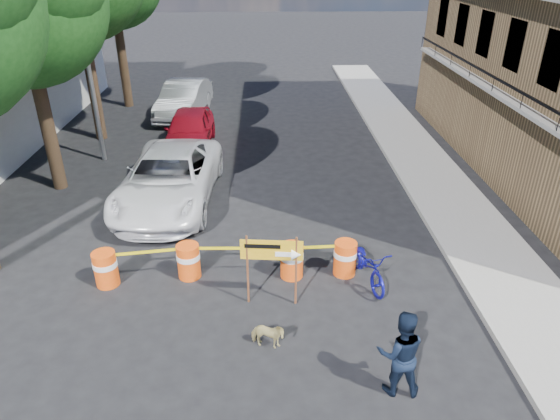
{
  "coord_description": "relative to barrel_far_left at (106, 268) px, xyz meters",
  "views": [
    {
      "loc": [
        0.25,
        -8.83,
        7.31
      ],
      "look_at": [
        0.62,
        2.58,
        1.3
      ],
      "focal_mm": 32.0,
      "sensor_mm": 36.0,
      "label": 1
    }
  ],
  "objects": [
    {
      "name": "sedan_silver",
      "position": [
        0.01,
        13.92,
        0.36
      ],
      "size": [
        2.37,
        5.21,
        1.66
      ],
      "primitive_type": "imported",
      "rotation": [
        0.0,
        0.0,
        -0.13
      ],
      "color": "#ADB1B5",
      "rests_on": "ground"
    },
    {
      "name": "sidewalk_east",
      "position": [
        9.83,
        4.71,
        -0.4
      ],
      "size": [
        2.4,
        40.0,
        0.15
      ],
      "primitive_type": "cube",
      "color": "gray",
      "rests_on": "ground"
    },
    {
      "name": "streetlamp",
      "position": [
        -2.3,
        8.21,
        3.9
      ],
      "size": [
        1.25,
        0.18,
        8.0
      ],
      "color": "gray",
      "rests_on": "ground"
    },
    {
      "name": "pedestrian",
      "position": [
        6.25,
        -3.49,
        0.42
      ],
      "size": [
        0.92,
        0.75,
        1.77
      ],
      "primitive_type": "imported",
      "rotation": [
        0.0,
        0.0,
        3.05
      ],
      "color": "black",
      "rests_on": "ground"
    },
    {
      "name": "dog",
      "position": [
        3.88,
        -2.31,
        -0.16
      ],
      "size": [
        0.79,
        0.51,
        0.62
      ],
      "primitive_type": "imported",
      "rotation": [
        0.0,
        0.0,
        1.32
      ],
      "color": "tan",
      "rests_on": "ground"
    },
    {
      "name": "barrel_mid_left",
      "position": [
        1.96,
        0.27,
        0.0
      ],
      "size": [
        0.58,
        0.58,
        0.9
      ],
      "color": "#E7520D",
      "rests_on": "ground"
    },
    {
      "name": "suv_white",
      "position": [
        0.83,
        4.44,
        0.36
      ],
      "size": [
        3.08,
        6.14,
        1.67
      ],
      "primitive_type": "imported",
      "rotation": [
        0.0,
        0.0,
        -0.05
      ],
      "color": "white",
      "rests_on": "ground"
    },
    {
      "name": "barrel_far_left",
      "position": [
        0.0,
        0.0,
        0.0
      ],
      "size": [
        0.58,
        0.58,
        0.9
      ],
      "color": "#E7520D",
      "rests_on": "ground"
    },
    {
      "name": "sedan_red",
      "position": [
        0.83,
        9.41,
        0.3
      ],
      "size": [
        1.82,
        4.51,
        1.54
      ],
      "primitive_type": "imported",
      "rotation": [
        0.0,
        0.0,
        0.0
      ],
      "color": "#AA0E20",
      "rests_on": "ground"
    },
    {
      "name": "barrel_mid_right",
      "position": [
        4.51,
        0.2,
        0.0
      ],
      "size": [
        0.58,
        0.58,
        0.9
      ],
      "color": "#E7520D",
      "rests_on": "ground"
    },
    {
      "name": "barrel_far_right",
      "position": [
        5.85,
        0.27,
        0.0
      ],
      "size": [
        0.58,
        0.58,
        0.9
      ],
      "color": "#E7520D",
      "rests_on": "ground"
    },
    {
      "name": "ground",
      "position": [
        3.63,
        -1.29,
        -0.47
      ],
      "size": [
        120.0,
        120.0,
        0.0
      ],
      "primitive_type": "plane",
      "color": "black",
      "rests_on": "ground"
    },
    {
      "name": "detour_sign",
      "position": [
        4.17,
        -0.87,
        0.83
      ],
      "size": [
        1.39,
        0.29,
        1.79
      ],
      "rotation": [
        0.0,
        0.0,
        -0.09
      ],
      "color": "#592D19",
      "rests_on": "ground"
    },
    {
      "name": "bicycle",
      "position": [
        6.32,
        -0.09,
        0.51
      ],
      "size": [
        0.92,
        1.17,
        1.97
      ],
      "primitive_type": "imported",
      "rotation": [
        0.0,
        0.0,
        0.25
      ],
      "color": "#121293",
      "rests_on": "ground"
    }
  ]
}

